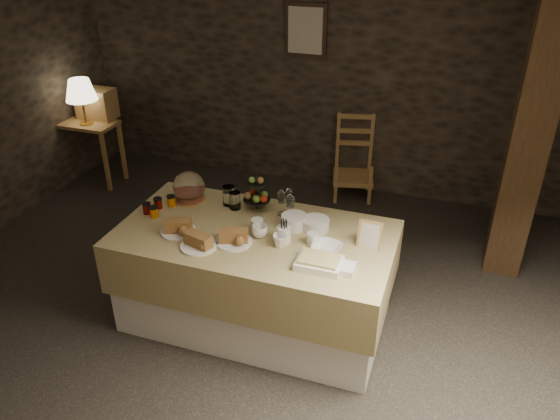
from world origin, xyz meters
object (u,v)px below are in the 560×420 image
(wine_rack, at_px, (96,103))
(table_lamp, at_px, (80,90))
(chair, at_px, (355,161))
(console_table, at_px, (88,133))
(buffet_table, at_px, (256,271))
(timber_column, at_px, (531,132))
(fruit_stand, at_px, (257,195))

(wine_rack, bearing_deg, table_lamp, -90.00)
(table_lamp, distance_m, chair, 3.11)
(wine_rack, bearing_deg, console_table, -105.52)
(wine_rack, bearing_deg, buffet_table, -35.03)
(timber_column, bearing_deg, chair, 148.68)
(buffet_table, xyz_separation_m, chair, (0.26, 2.37, -0.05))
(buffet_table, height_order, console_table, buffet_table)
(console_table, height_order, wine_rack, wine_rack)
(table_lamp, xyz_separation_m, timber_column, (4.52, -0.24, 0.18))
(table_lamp, height_order, wine_rack, table_lamp)
(buffet_table, xyz_separation_m, wine_rack, (-2.68, 1.88, 0.45))
(buffet_table, bearing_deg, timber_column, 37.21)
(table_lamp, bearing_deg, console_table, 135.00)
(buffet_table, distance_m, console_table, 3.22)
(console_table, height_order, chair, chair)
(table_lamp, bearing_deg, fruit_stand, -26.97)
(console_table, distance_m, fruit_stand, 2.96)
(fruit_stand, bearing_deg, console_table, 152.61)
(chair, bearing_deg, buffet_table, -109.77)
(console_table, height_order, fruit_stand, fruit_stand)
(console_table, xyz_separation_m, chair, (2.99, 0.67, -0.20))
(console_table, bearing_deg, fruit_stand, -27.39)
(chair, bearing_deg, console_table, 179.18)
(buffet_table, relative_size, fruit_stand, 6.72)
(console_table, distance_m, wine_rack, 0.35)
(timber_column, bearing_deg, fruit_stand, -151.59)
(chair, relative_size, fruit_stand, 2.39)
(console_table, relative_size, table_lamp, 1.44)
(console_table, xyz_separation_m, wine_rack, (0.05, 0.18, 0.30))
(chair, xyz_separation_m, fruit_stand, (-0.38, -2.02, 0.51))
(console_table, xyz_separation_m, timber_column, (4.57, -0.29, 0.69))
(table_lamp, bearing_deg, buffet_table, -31.59)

